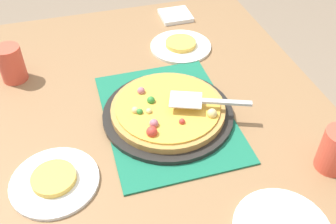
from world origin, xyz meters
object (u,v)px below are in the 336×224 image
Objects in this scene: served_slice_right at (54,178)px; napkin_stack at (176,15)px; pizza_server at (203,101)px; plate_near_left at (181,46)px; plate_far_right at (55,182)px; cup_near at (11,64)px; pizza at (168,109)px; pizza_pan at (168,114)px; cup_far at (336,150)px; served_slice_left at (181,43)px.

served_slice_right is 0.92× the size of napkin_stack.
napkin_stack is at bearing -9.86° from pizza_server.
napkin_stack reaches higher than plate_near_left.
plate_far_right is 1.83× the size of cup_near.
pizza is 0.60m from napkin_stack.
pizza is 0.53m from cup_near.
pizza_pan is at bearing -126.46° from cup_near.
cup_near is at bearing 51.88° from cup_far.
plate_near_left is at bearing 0.00° from served_slice_left.
cup_near reaches higher than served_slice_right.
cup_near and cup_far have the same top height.
plate_far_right is at bearing 135.75° from plate_near_left.
pizza is 2.75× the size of cup_near.
served_slice_right is 0.89m from napkin_stack.
pizza_pan is 0.11m from pizza_server.
pizza is 0.37m from plate_far_right.
served_slice_left is at bearing -44.25° from served_slice_right.
plate_near_left is 0.39m from pizza_server.
plate_near_left is (0.35, -0.15, -0.03)m from pizza.
plate_far_right is 0.01m from served_slice_right.
served_slice_left is (0.34, -0.15, 0.01)m from pizza_pan.
pizza reaches higher than plate_near_left.
napkin_stack is (0.22, -0.05, -0.01)m from served_slice_left.
pizza_server reaches higher than pizza_pan.
served_slice_right reaches higher than plate_far_right.
served_slice_right is (0.00, 0.00, 0.01)m from plate_far_right.
pizza_server is at bearing -110.18° from pizza.
served_slice_left is at bearing 17.48° from cup_far.
pizza reaches higher than napkin_stack.
cup_near reaches higher than napkin_stack.
cup_near is at bearing 92.72° from plate_near_left.
cup_near is 0.67m from napkin_stack.
napkin_stack reaches higher than plate_far_right.
cup_far is (-0.14, -0.68, 0.04)m from served_slice_right.
cup_near is at bearing 53.54° from pizza_pan.
cup_near is at bearing 92.72° from served_slice_left.
served_slice_right is at bearing 143.49° from napkin_stack.
plate_near_left is at bearing -8.50° from pizza_server.
pizza is 1.44× the size of pizza_server.
plate_near_left is 0.23m from napkin_stack.
served_slice_left is 0.92× the size of napkin_stack.
plate_near_left is 1.83× the size of cup_far.
plate_far_right is at bearing 114.35° from pizza_pan.
pizza is (-0.00, 0.00, 0.02)m from pizza_pan.
served_slice_left is at bearing -87.28° from cup_near.
plate_near_left is (0.34, -0.15, -0.01)m from pizza_pan.
napkin_stack is at bearing -19.08° from pizza_pan.
cup_near is (-0.03, 0.58, 0.06)m from plate_near_left.
served_slice_left is (0.00, 0.00, 0.01)m from plate_near_left.
pizza is 1.50× the size of plate_far_right.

